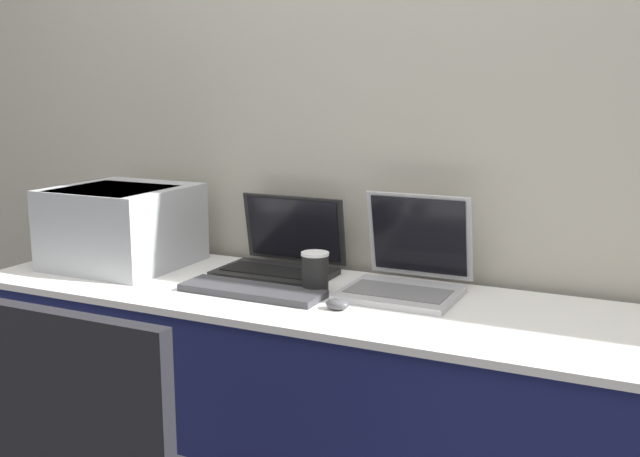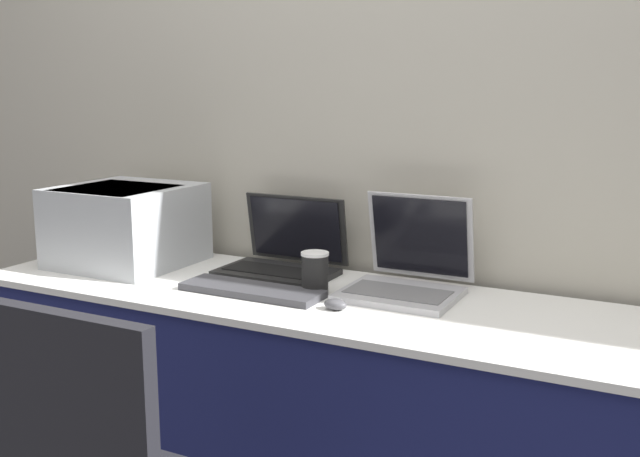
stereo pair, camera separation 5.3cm
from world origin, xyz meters
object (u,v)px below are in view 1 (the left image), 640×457
external_keyboard (252,291)px  coffee_cup (315,273)px  laptop_right (407,272)px  laptop_left (282,256)px  mouse (337,304)px  printer (122,223)px

external_keyboard → coffee_cup: coffee_cup is taller
laptop_right → coffee_cup: 0.26m
laptop_left → mouse: (0.31, -0.27, -0.04)m
laptop_right → external_keyboard: 0.43m
external_keyboard → coffee_cup: bearing=29.2°
laptop_right → coffee_cup: laptop_right is taller
printer → coffee_cup: (0.69, -0.03, -0.08)m
coffee_cup → mouse: coffee_cup is taller
coffee_cup → external_keyboard: bearing=-150.8°
printer → coffee_cup: size_ratio=3.35×
laptop_left → laptop_right: bearing=-5.2°
printer → laptop_left: (0.50, 0.13, -0.08)m
laptop_left → external_keyboard: 0.25m
laptop_right → external_keyboard: (-0.38, -0.21, -0.05)m
printer → coffee_cup: printer is taller
laptop_right → external_keyboard: size_ratio=0.78×
laptop_left → laptop_right: size_ratio=1.08×
laptop_left → coffee_cup: 0.25m
coffee_cup → printer: bearing=177.6°
printer → mouse: 0.83m
coffee_cup → mouse: (0.12, -0.11, -0.04)m
printer → coffee_cup: bearing=-2.4°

